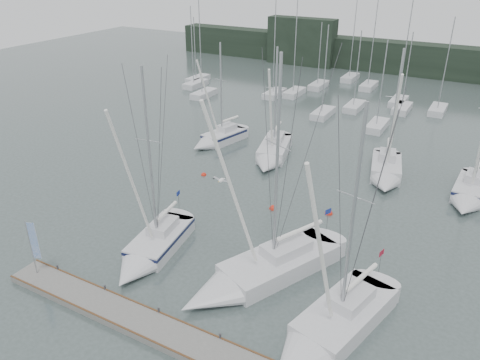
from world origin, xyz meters
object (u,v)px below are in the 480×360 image
at_px(buoy_a, 273,209).
at_px(buoy_b, 329,214).
at_px(buoy_c, 204,175).
at_px(sailboat_mid_c, 386,174).
at_px(sailboat_near_right, 324,335).
at_px(dock_banner, 33,243).
at_px(sailboat_near_left, 149,251).
at_px(sailboat_mid_b, 272,155).
at_px(sailboat_mid_d, 469,195).
at_px(sailboat_near_center, 249,277).
at_px(sailboat_mid_a, 216,139).

height_order(buoy_a, buoy_b, buoy_b).
bearing_deg(buoy_c, sailboat_mid_c, 25.47).
height_order(sailboat_near_right, dock_banner, sailboat_near_right).
relative_size(sailboat_near_left, buoy_a, 22.51).
xyz_separation_m(sailboat_mid_b, sailboat_mid_c, (10.78, 1.00, 0.03)).
bearing_deg(sailboat_mid_c, sailboat_mid_b, 172.77).
distance_m(sailboat_mid_b, buoy_a, 9.57).
height_order(sailboat_mid_c, sailboat_mid_d, sailboat_mid_d).
bearing_deg(sailboat_mid_b, sailboat_near_right, -72.08).
distance_m(buoy_b, buoy_c, 12.41).
bearing_deg(buoy_a, sailboat_mid_d, 33.59).
relative_size(sailboat_near_center, buoy_b, 24.27).
xyz_separation_m(sailboat_near_left, sailboat_near_center, (7.07, 0.80, 0.00)).
bearing_deg(sailboat_near_left, buoy_a, 57.69).
relative_size(sailboat_near_right, dock_banner, 3.64).
bearing_deg(sailboat_near_right, dock_banner, -153.99).
bearing_deg(buoy_a, sailboat_mid_b, 116.35).
relative_size(sailboat_mid_b, buoy_c, 23.32).
height_order(buoy_a, dock_banner, dock_banner).
distance_m(sailboat_mid_a, sailboat_mid_c, 17.73).
bearing_deg(buoy_a, sailboat_mid_a, 139.45).
bearing_deg(sailboat_near_center, sailboat_mid_d, 84.33).
relative_size(sailboat_near_left, dock_banner, 3.58).
bearing_deg(sailboat_mid_d, dock_banner, -129.90).
height_order(sailboat_near_center, buoy_c, sailboat_near_center).
bearing_deg(sailboat_mid_a, sailboat_mid_b, 5.38).
distance_m(buoy_a, buoy_c, 8.60).
height_order(sailboat_mid_b, dock_banner, sailboat_mid_b).
xyz_separation_m(sailboat_mid_a, buoy_c, (2.97, -7.05, -0.56)).
relative_size(sailboat_mid_a, buoy_c, 22.61).
bearing_deg(sailboat_mid_d, buoy_a, -143.24).
relative_size(sailboat_mid_a, buoy_b, 18.08).
bearing_deg(buoy_a, sailboat_mid_c, 55.63).
bearing_deg(buoy_b, sailboat_mid_c, 73.65).
distance_m(sailboat_mid_b, buoy_c, 7.25).
relative_size(sailboat_mid_b, sailboat_mid_c, 0.94).
distance_m(sailboat_mid_c, buoy_c, 16.35).
bearing_deg(buoy_c, buoy_a, -17.10).
distance_m(sailboat_mid_d, buoy_c, 22.61).
bearing_deg(sailboat_near_center, dock_banner, -128.67).
distance_m(sailboat_near_right, buoy_c, 21.75).
height_order(sailboat_mid_d, buoy_b, sailboat_mid_d).
height_order(buoy_b, buoy_c, buoy_b).
bearing_deg(sailboat_near_left, dock_banner, -141.57).
height_order(sailboat_near_left, dock_banner, sailboat_near_left).
relative_size(sailboat_mid_c, buoy_b, 19.75).
bearing_deg(sailboat_near_center, sailboat_mid_b, 136.33).
xyz_separation_m(sailboat_near_right, sailboat_mid_c, (-1.87, 21.05, 0.07)).
xyz_separation_m(sailboat_mid_d, buoy_b, (-9.31, -7.53, -0.59)).
relative_size(sailboat_near_right, sailboat_mid_d, 1.09).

